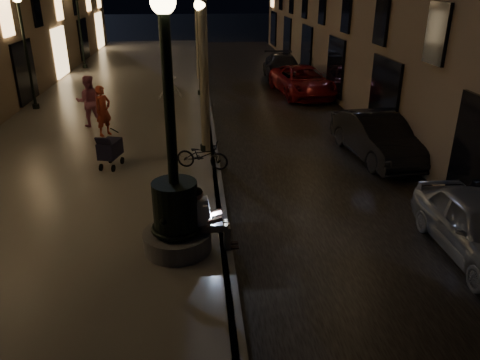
{
  "coord_description": "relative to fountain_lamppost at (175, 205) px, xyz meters",
  "views": [
    {
      "loc": [
        -0.49,
        -6.42,
        5.35
      ],
      "look_at": [
        0.39,
        3.0,
        1.27
      ],
      "focal_mm": 35.0,
      "sensor_mm": 36.0,
      "label": 1
    }
  ],
  "objects": [
    {
      "name": "lamp_curb_b",
      "position": [
        0.7,
        14.0,
        2.02
      ],
      "size": [
        0.36,
        0.36,
        4.81
      ],
      "color": "black",
      "rests_on": "promenade"
    },
    {
      "name": "pedestrian_pink",
      "position": [
        -3.5,
        9.15,
        -0.06
      ],
      "size": [
        1.04,
        0.87,
        1.91
      ],
      "primitive_type": "imported",
      "rotation": [
        0.0,
        0.0,
        3.31
      ],
      "color": "#C46884",
      "rests_on": "promenade"
    },
    {
      "name": "ground",
      "position": [
        1.0,
        13.0,
        -1.21
      ],
      "size": [
        120.0,
        120.0,
        0.0
      ],
      "primitive_type": "plane",
      "color": "black",
      "rests_on": "ground"
    },
    {
      "name": "stroller",
      "position": [
        -2.08,
        4.75,
        -0.43
      ],
      "size": [
        0.67,
        1.15,
        1.16
      ],
      "rotation": [
        0.0,
        0.0,
        -0.27
      ],
      "color": "black",
      "rests_on": "promenade"
    },
    {
      "name": "pedestrian_red",
      "position": [
        -2.78,
        7.95,
        -0.13
      ],
      "size": [
        0.74,
        0.76,
        1.77
      ],
      "primitive_type": "imported",
      "rotation": [
        0.0,
        0.0,
        0.85
      ],
      "color": "#AC3822",
      "rests_on": "promenade"
    },
    {
      "name": "cobble_lane",
      "position": [
        4.0,
        13.0,
        -1.2
      ],
      "size": [
        6.0,
        45.0,
        0.02
      ],
      "primitive_type": "cube",
      "color": "black",
      "rests_on": "ground"
    },
    {
      "name": "fountain_lamppost",
      "position": [
        0.0,
        0.0,
        0.0
      ],
      "size": [
        1.4,
        1.4,
        5.21
      ],
      "color": "#59595B",
      "rests_on": "promenade"
    },
    {
      "name": "car_third",
      "position": [
        5.72,
        14.22,
        -0.51
      ],
      "size": [
        2.8,
        5.22,
        1.39
      ],
      "primitive_type": "imported",
      "rotation": [
        0.0,
        0.0,
        0.1
      ],
      "color": "maroon",
      "rests_on": "ground"
    },
    {
      "name": "lamp_left_c",
      "position": [
        -6.4,
        22.0,
        2.02
      ],
      "size": [
        0.36,
        0.36,
        4.81
      ],
      "color": "black",
      "rests_on": "promenade"
    },
    {
      "name": "lamp_left_b",
      "position": [
        -6.4,
        12.0,
        2.02
      ],
      "size": [
        0.36,
        0.36,
        4.81
      ],
      "color": "black",
      "rests_on": "promenade"
    },
    {
      "name": "lamp_curb_d",
      "position": [
        0.7,
        30.0,
        2.02
      ],
      "size": [
        0.36,
        0.36,
        4.81
      ],
      "color": "black",
      "rests_on": "promenade"
    },
    {
      "name": "lamp_curb_c",
      "position": [
        0.7,
        22.0,
        2.02
      ],
      "size": [
        0.36,
        0.36,
        4.81
      ],
      "color": "black",
      "rests_on": "promenade"
    },
    {
      "name": "pedestrian_white",
      "position": [
        -0.61,
        11.06,
        -0.21
      ],
      "size": [
        1.19,
        0.94,
        1.61
      ],
      "primitive_type": "imported",
      "rotation": [
        0.0,
        0.0,
        3.53
      ],
      "color": "silver",
      "rests_on": "promenade"
    },
    {
      "name": "car_front",
      "position": [
        6.2,
        -0.48,
        -0.57
      ],
      "size": [
        1.57,
        3.79,
        1.29
      ],
      "primitive_type": "imported",
      "rotation": [
        0.0,
        0.0,
        -0.01
      ],
      "color": "#979B9E",
      "rests_on": "ground"
    },
    {
      "name": "promenade",
      "position": [
        -3.0,
        13.0,
        -1.11
      ],
      "size": [
        8.0,
        45.0,
        0.2
      ],
      "primitive_type": "cube",
      "color": "slate",
      "rests_on": "ground"
    },
    {
      "name": "lamp_curb_a",
      "position": [
        0.7,
        6.0,
        2.02
      ],
      "size": [
        0.36,
        0.36,
        4.81
      ],
      "color": "black",
      "rests_on": "promenade"
    },
    {
      "name": "car_second",
      "position": [
        6.19,
        5.34,
        -0.5
      ],
      "size": [
        1.92,
        4.43,
        1.42
      ],
      "primitive_type": "imported",
      "rotation": [
        0.0,
        0.0,
        0.1
      ],
      "color": "black",
      "rests_on": "ground"
    },
    {
      "name": "curb_strip",
      "position": [
        1.0,
        13.0,
        -1.11
      ],
      "size": [
        0.25,
        45.0,
        0.2
      ],
      "primitive_type": "cube",
      "color": "#59595B",
      "rests_on": "ground"
    },
    {
      "name": "car_rear",
      "position": [
        5.42,
        18.02,
        -0.52
      ],
      "size": [
        2.14,
        4.87,
        1.39
      ],
      "primitive_type": "imported",
      "rotation": [
        0.0,
        0.0,
        -0.04
      ],
      "color": "#2E2E33",
      "rests_on": "ground"
    },
    {
      "name": "seated_man_laptop",
      "position": [
        0.61,
        0.0,
        -0.29
      ],
      "size": [
        1.0,
        0.34,
        1.37
      ],
      "color": "tan",
      "rests_on": "promenade"
    },
    {
      "name": "bicycle",
      "position": [
        0.6,
        4.43,
        -0.6
      ],
      "size": [
        1.64,
        1.0,
        0.82
      ],
      "primitive_type": "imported",
      "rotation": [
        0.0,
        0.0,
        1.25
      ],
      "color": "black",
      "rests_on": "promenade"
    }
  ]
}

